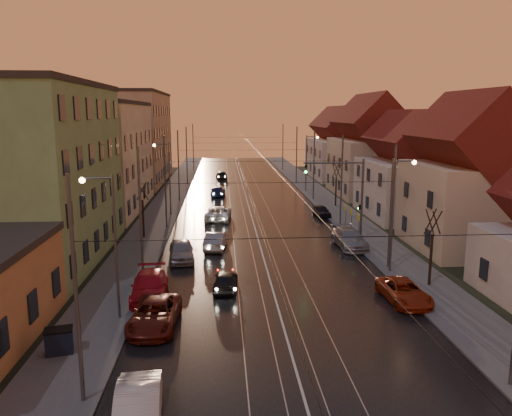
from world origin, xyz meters
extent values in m
plane|color=black|center=(0.00, 0.00, 0.00)|extent=(160.00, 160.00, 0.00)
cube|color=black|center=(0.00, 40.00, 0.02)|extent=(16.00, 120.00, 0.04)
cube|color=#4C4C4C|center=(-10.00, 40.00, 0.07)|extent=(4.00, 120.00, 0.15)
cube|color=#4C4C4C|center=(10.00, 40.00, 0.07)|extent=(4.00, 120.00, 0.15)
cube|color=gray|center=(-2.20, 40.00, 0.06)|extent=(0.06, 120.00, 0.03)
cube|color=gray|center=(-0.77, 40.00, 0.06)|extent=(0.06, 120.00, 0.03)
cube|color=gray|center=(0.77, 40.00, 0.06)|extent=(0.06, 120.00, 0.03)
cube|color=gray|center=(2.20, 40.00, 0.06)|extent=(0.06, 120.00, 0.03)
cube|color=#678957|center=(-17.50, 14.00, 6.50)|extent=(10.00, 18.00, 13.00)
cube|color=tan|center=(-17.50, 34.00, 6.00)|extent=(10.00, 20.00, 12.00)
cube|color=#9A7963|center=(-17.50, 58.00, 7.00)|extent=(10.00, 24.00, 14.00)
cube|color=beige|center=(17.00, 15.00, 3.50)|extent=(8.50, 10.00, 7.00)
pyramid|color=#5C1517|center=(17.00, 15.00, 8.90)|extent=(8.67, 10.20, 3.80)
cube|color=beige|center=(17.00, 28.00, 3.00)|extent=(9.00, 12.00, 6.00)
pyramid|color=#5C1517|center=(17.00, 28.00, 7.60)|extent=(9.18, 12.24, 3.20)
cube|color=beige|center=(17.00, 43.00, 3.75)|extent=(9.00, 14.00, 7.50)
pyramid|color=#5C1517|center=(17.00, 43.00, 9.50)|extent=(9.18, 14.28, 4.00)
cube|color=beige|center=(17.00, 61.00, 3.25)|extent=(9.00, 16.00, 6.50)
pyramid|color=#5C1517|center=(17.00, 61.00, 8.25)|extent=(9.18, 16.32, 3.50)
cylinder|color=#595B60|center=(-8.60, -6.00, 4.50)|extent=(0.16, 0.16, 9.00)
cylinder|color=#595B60|center=(-8.60, 9.00, 4.50)|extent=(0.16, 0.16, 9.00)
cylinder|color=#595B60|center=(8.60, 9.00, 4.50)|extent=(0.16, 0.16, 9.00)
cylinder|color=#595B60|center=(-8.60, 24.00, 4.50)|extent=(0.16, 0.16, 9.00)
cylinder|color=#595B60|center=(8.60, 24.00, 4.50)|extent=(0.16, 0.16, 9.00)
cylinder|color=#595B60|center=(-8.60, 39.00, 4.50)|extent=(0.16, 0.16, 9.00)
cylinder|color=#595B60|center=(8.60, 39.00, 4.50)|extent=(0.16, 0.16, 9.00)
cylinder|color=#595B60|center=(-8.60, 54.00, 4.50)|extent=(0.16, 0.16, 9.00)
cylinder|color=#595B60|center=(8.60, 54.00, 4.50)|extent=(0.16, 0.16, 9.00)
cylinder|color=#595B60|center=(-8.60, 72.00, 4.50)|extent=(0.16, 0.16, 9.00)
cylinder|color=#595B60|center=(8.60, 72.00, 4.50)|extent=(0.16, 0.16, 9.00)
cylinder|color=#595B60|center=(-8.80, 2.00, 4.00)|extent=(0.14, 0.14, 8.00)
cylinder|color=#595B60|center=(-9.60, 2.00, 7.80)|extent=(1.60, 0.10, 0.10)
sphere|color=#FFD88C|center=(-10.32, 2.00, 7.70)|extent=(0.32, 0.32, 0.32)
cylinder|color=#595B60|center=(8.80, 10.00, 4.00)|extent=(0.14, 0.14, 8.00)
cylinder|color=#595B60|center=(9.60, 10.00, 7.80)|extent=(1.60, 0.10, 0.10)
sphere|color=#FFD88C|center=(10.32, 10.00, 7.70)|extent=(0.32, 0.32, 0.32)
cylinder|color=#595B60|center=(-8.80, 30.00, 4.00)|extent=(0.14, 0.14, 8.00)
cylinder|color=#595B60|center=(-9.60, 30.00, 7.80)|extent=(1.60, 0.10, 0.10)
sphere|color=#FFD88C|center=(-10.32, 30.00, 7.70)|extent=(0.32, 0.32, 0.32)
cylinder|color=#595B60|center=(8.80, 46.00, 4.00)|extent=(0.14, 0.14, 8.00)
cylinder|color=#595B60|center=(9.60, 46.00, 7.80)|extent=(1.60, 0.10, 0.10)
sphere|color=#FFD88C|center=(10.32, 46.00, 7.70)|extent=(0.32, 0.32, 0.32)
cylinder|color=#595B60|center=(9.00, 18.00, 3.60)|extent=(0.20, 0.20, 7.20)
cylinder|color=#595B60|center=(6.40, 18.00, 6.90)|extent=(5.20, 0.14, 0.14)
imported|color=black|center=(4.00, 18.00, 6.30)|extent=(0.15, 0.18, 0.90)
sphere|color=#19FF3F|center=(4.00, 17.88, 6.15)|extent=(0.20, 0.20, 0.20)
cylinder|color=black|center=(-10.20, 20.00, 1.75)|extent=(0.18, 0.18, 3.50)
cylinder|color=black|center=(-9.97, 20.09, 4.30)|extent=(0.37, 0.92, 1.61)
cylinder|color=black|center=(-10.29, 20.23, 4.30)|extent=(0.91, 0.40, 1.61)
cylinder|color=black|center=(-10.43, 19.91, 4.30)|extent=(0.37, 0.92, 1.61)
cylinder|color=black|center=(-10.07, 19.78, 4.30)|extent=(0.84, 0.54, 1.62)
cylinder|color=black|center=(10.20, 6.00, 1.75)|extent=(0.18, 0.18, 3.50)
cylinder|color=black|center=(10.43, 6.09, 4.30)|extent=(0.37, 0.92, 1.61)
cylinder|color=black|center=(10.11, 6.23, 4.30)|extent=(0.91, 0.40, 1.61)
cylinder|color=black|center=(9.97, 5.91, 4.30)|extent=(0.37, 0.92, 1.61)
cylinder|color=black|center=(10.32, 5.78, 4.30)|extent=(0.84, 0.54, 1.62)
cylinder|color=black|center=(10.40, 34.00, 1.75)|extent=(0.18, 0.18, 3.50)
cylinder|color=black|center=(10.63, 34.09, 4.30)|extent=(0.37, 0.92, 1.61)
cylinder|color=black|center=(10.31, 34.23, 4.30)|extent=(0.91, 0.40, 1.61)
cylinder|color=black|center=(10.17, 33.91, 4.30)|extent=(0.37, 0.92, 1.61)
cylinder|color=black|center=(10.53, 33.78, 4.30)|extent=(0.84, 0.54, 1.62)
imported|color=black|center=(-2.99, 6.34, 0.62)|extent=(1.75, 3.77, 1.25)
imported|color=#97979C|center=(-3.72, 16.10, 0.72)|extent=(2.05, 4.52, 1.44)
imported|color=white|center=(-3.59, 27.42, 0.74)|extent=(2.96, 5.54, 1.48)
imported|color=navy|center=(-3.75, 42.78, 0.66)|extent=(2.03, 4.60, 1.31)
imported|color=black|center=(-3.23, 60.32, 0.69)|extent=(2.15, 4.25, 1.39)
imported|color=#BABABA|center=(-6.20, -7.82, 0.75)|extent=(2.01, 4.69, 1.50)
imported|color=#5C180F|center=(-6.75, 0.92, 0.71)|extent=(2.57, 5.19, 1.41)
imported|color=#AF111D|center=(-7.60, 5.16, 0.76)|extent=(2.49, 5.36, 1.52)
imported|color=#9A9A9F|center=(-6.31, 13.05, 0.78)|extent=(2.32, 4.76, 1.57)
imported|color=#A12C10|center=(7.60, 3.52, 0.65)|extent=(2.42, 4.77, 1.29)
imported|color=#9A9BA0|center=(7.45, 15.85, 0.76)|extent=(2.38, 5.36, 1.53)
imported|color=black|center=(7.60, 28.47, 0.61)|extent=(1.73, 3.69, 1.22)
cube|color=black|center=(-10.75, -1.96, 0.70)|extent=(1.36, 1.07, 1.10)
camera|label=1|loc=(-3.10, -24.01, 11.12)|focal=35.00mm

